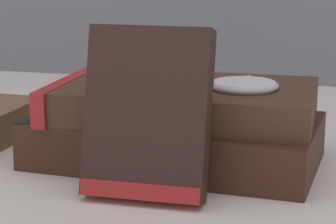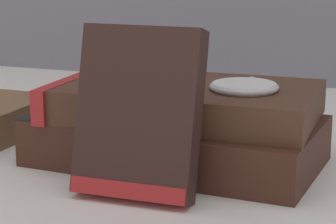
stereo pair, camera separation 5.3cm
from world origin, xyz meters
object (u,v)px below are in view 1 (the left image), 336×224
at_px(book_leaning_front, 143,120).
at_px(pocket_watch, 244,85).
at_px(book_flat_bottom, 168,139).
at_px(book_flat_top, 177,101).

distance_m(book_leaning_front, pocket_watch, 0.10).
bearing_deg(book_flat_bottom, book_flat_top, 19.60).
relative_size(book_flat_top, book_leaning_front, 1.74).
bearing_deg(book_flat_bottom, book_leaning_front, -83.40).
bearing_deg(pocket_watch, book_flat_top, 174.34).
height_order(book_flat_bottom, pocket_watch, pocket_watch).
bearing_deg(book_leaning_front, pocket_watch, 54.15).
xyz_separation_m(book_flat_bottom, book_flat_top, (0.01, 0.00, 0.03)).
height_order(book_leaning_front, pocket_watch, book_leaning_front).
bearing_deg(book_flat_bottom, pocket_watch, 0.77).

